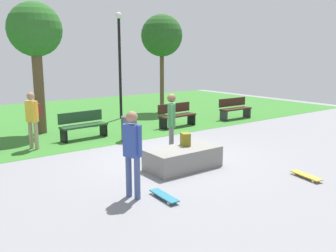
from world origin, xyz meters
name	(u,v)px	position (x,y,z in m)	size (l,w,h in m)	color
ground_plane	(166,158)	(0.00, 0.00, 0.00)	(28.00, 28.00, 0.00)	gray
grass_lawn	(61,117)	(0.00, 8.06, 0.00)	(26.60, 11.88, 0.01)	#387A2D
concrete_ledge	(183,158)	(-0.20, -0.97, 0.26)	(1.85, 0.93, 0.52)	gray
backpack_on_ledge	(185,139)	(0.02, -0.79, 0.68)	(0.28, 0.20, 0.32)	olive
skater_performing_trick	(132,148)	(-2.18, -1.85, 1.02)	(0.29, 0.41, 1.74)	#3F5184
skater_watching	(171,120)	(0.16, -0.01, 1.03)	(0.35, 0.38, 1.76)	slate
skateboard_by_ledge	(164,196)	(-1.73, -2.27, 0.06)	(0.24, 0.81, 0.08)	teal
skateboard_spare	(306,175)	(1.59, -3.24, 0.06)	(0.35, 0.82, 0.08)	gold
park_bench_near_lamppost	(235,108)	(6.04, 3.14, 0.48)	(1.60, 0.47, 0.91)	#331E14
park_bench_far_right	(83,125)	(-0.89, 3.52, 0.48)	(1.63, 0.60, 0.91)	#1E4223
park_bench_center_lawn	(177,115)	(2.90, 3.27, 0.48)	(1.62, 0.56, 0.91)	#331E14
tree_leaning_ash	(162,36)	(4.72, 6.78, 3.66)	(2.00, 2.00, 4.69)	brown
tree_broad_elm	(35,33)	(-1.73, 5.26, 3.52)	(1.85, 1.85, 4.57)	brown
lamp_post	(120,56)	(2.06, 6.20, 2.74)	(0.28, 0.28, 4.55)	black
trash_bin	(129,128)	(0.22, 2.37, 0.41)	(0.52, 0.52, 0.81)	#4C4C51
pedestrian_with_backpack	(33,115)	(-2.61, 3.14, 1.03)	(0.44, 0.42, 1.71)	tan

